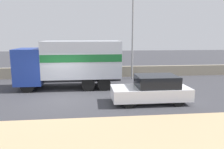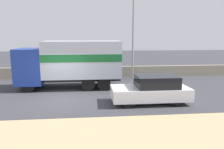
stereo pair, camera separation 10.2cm
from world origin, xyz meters
TOP-DOWN VIEW (x-y plane):
  - ground_plane at (0.00, 0.00)m, footprint 80.00×80.00m
  - dirt_shoulder_foreground at (0.00, -5.37)m, footprint 60.00×4.66m
  - stone_wall_backdrop at (0.00, 6.54)m, footprint 60.00×0.35m
  - street_lamp at (5.11, 5.44)m, footprint 0.56×0.28m
  - box_truck at (0.42, 2.83)m, footprint 6.85×2.43m
  - car_hatchback at (4.89, -1.09)m, footprint 4.09×1.78m

SIDE VIEW (x-z plane):
  - ground_plane at x=0.00m, z-range 0.00..0.00m
  - dirt_shoulder_foreground at x=0.00m, z-range 0.00..0.04m
  - stone_wall_backdrop at x=0.00m, z-range 0.00..0.91m
  - car_hatchback at x=4.89m, z-range -0.01..1.47m
  - box_truck at x=0.42m, z-range 0.23..3.43m
  - street_lamp at x=5.11m, z-range 0.57..8.77m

